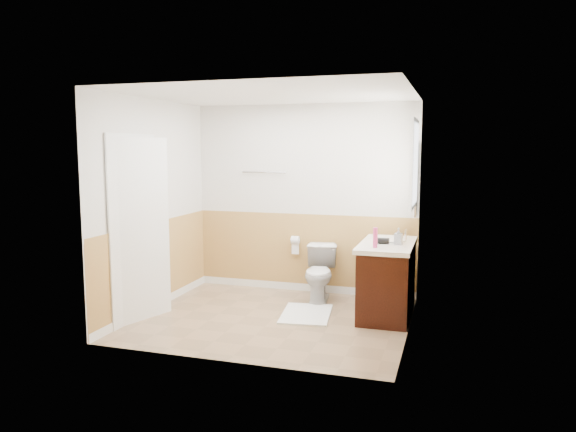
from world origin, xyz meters
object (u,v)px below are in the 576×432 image
(lotion_bottle, at_px, (375,238))
(toilet, at_px, (320,274))
(vanity_cabinet, at_px, (387,281))
(bath_mat, at_px, (306,314))
(soap_dispenser, at_px, (398,236))

(lotion_bottle, bearing_deg, toilet, 137.64)
(toilet, relative_size, vanity_cabinet, 0.63)
(bath_mat, height_order, lotion_bottle, lotion_bottle)
(bath_mat, bearing_deg, vanity_cabinet, 16.87)
(bath_mat, relative_size, vanity_cabinet, 0.73)
(bath_mat, distance_m, lotion_bottle, 1.24)
(vanity_cabinet, xyz_separation_m, soap_dispenser, (0.12, -0.07, 0.54))
(lotion_bottle, height_order, soap_dispenser, lotion_bottle)
(bath_mat, bearing_deg, soap_dispenser, 10.99)
(soap_dispenser, bearing_deg, lotion_bottle, -128.58)
(vanity_cabinet, height_order, soap_dispenser, soap_dispenser)
(bath_mat, distance_m, soap_dispenser, 1.39)
(bath_mat, bearing_deg, lotion_bottle, -5.69)
(vanity_cabinet, bearing_deg, soap_dispenser, -31.67)
(toilet, xyz_separation_m, bath_mat, (-0.00, -0.64, -0.34))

